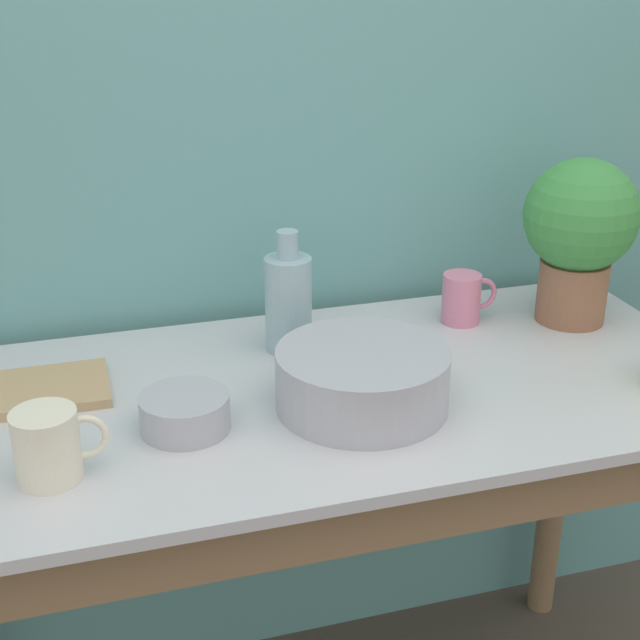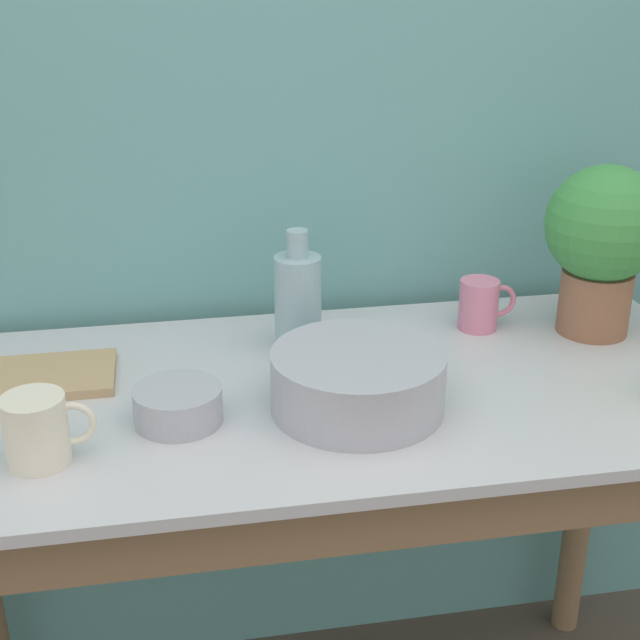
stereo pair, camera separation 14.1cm
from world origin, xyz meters
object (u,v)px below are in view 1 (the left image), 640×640
at_px(potted_plant, 579,229).
at_px(mug_pink, 463,298).
at_px(bottle_tall, 288,301).
at_px(mug_cream, 49,445).
at_px(tray_board, 19,393).
at_px(bowl_wash_large, 362,379).
at_px(bowl_small_steel, 185,412).

distance_m(potted_plant, mug_pink, 0.25).
bearing_deg(bottle_tall, mug_cream, -143.19).
relative_size(mug_cream, tray_board, 0.45).
bearing_deg(potted_plant, bottle_tall, 177.22).
relative_size(bowl_wash_large, bottle_tall, 1.23).
relative_size(bottle_tall, mug_pink, 2.00).
xyz_separation_m(bowl_wash_large, mug_cream, (-0.47, -0.07, 0.00)).
distance_m(bowl_wash_large, mug_pink, 0.39).
xyz_separation_m(bowl_wash_large, bowl_small_steel, (-0.28, 0.01, -0.02)).
bearing_deg(mug_pink, bottle_tall, -176.01).
height_order(bottle_tall, mug_pink, bottle_tall).
distance_m(bowl_wash_large, tray_board, 0.55).
bearing_deg(mug_pink, bowl_small_steel, -155.85).
relative_size(bottle_tall, tray_board, 0.78).
bearing_deg(mug_pink, tray_board, -174.30).
bearing_deg(tray_board, mug_cream, -79.47).
distance_m(bottle_tall, bowl_small_steel, 0.33).
distance_m(mug_cream, tray_board, 0.26).
height_order(potted_plant, bottle_tall, potted_plant).
height_order(mug_pink, bowl_small_steel, mug_pink).
distance_m(potted_plant, bowl_wash_large, 0.56).
height_order(potted_plant, bowl_wash_large, potted_plant).
relative_size(mug_pink, bowl_small_steel, 0.82).
bearing_deg(potted_plant, bowl_wash_large, -156.78).
bearing_deg(bowl_wash_large, mug_cream, -171.40).
bearing_deg(mug_cream, tray_board, 100.53).
distance_m(potted_plant, bottle_tall, 0.56).
bearing_deg(bowl_wash_large, bowl_small_steel, 178.27).
distance_m(bowl_small_steel, tray_board, 0.30).
relative_size(potted_plant, mug_pink, 2.86).
bearing_deg(potted_plant, mug_cream, -163.63).
xyz_separation_m(mug_pink, tray_board, (-0.81, -0.08, -0.04)).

